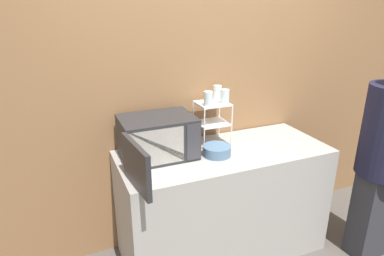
% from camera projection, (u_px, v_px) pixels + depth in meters
% --- Properties ---
extents(wall_back, '(8.00, 0.06, 2.60)m').
position_uv_depth(wall_back, '(204.00, 86.00, 2.73)').
color(wall_back, olive).
rests_on(wall_back, ground_plane).
extents(counter, '(1.58, 0.67, 0.89)m').
position_uv_depth(counter, '(223.00, 202.00, 2.70)').
color(counter, '#9E9993').
rests_on(counter, ground_plane).
extents(microwave, '(0.54, 0.77, 0.30)m').
position_uv_depth(microwave, '(157.00, 138.00, 2.38)').
color(microwave, '#262628').
rests_on(microwave, counter).
extents(dish_rack, '(0.24, 0.22, 0.33)m').
position_uv_depth(dish_rack, '(212.00, 114.00, 2.62)').
color(dish_rack, white).
rests_on(dish_rack, counter).
extents(glass_front_left, '(0.07, 0.07, 0.11)m').
position_uv_depth(glass_front_left, '(208.00, 99.00, 2.48)').
color(glass_front_left, silver).
rests_on(glass_front_left, dish_rack).
extents(glass_back_right, '(0.07, 0.07, 0.11)m').
position_uv_depth(glass_back_right, '(217.00, 92.00, 2.65)').
color(glass_back_right, silver).
rests_on(glass_back_right, dish_rack).
extents(glass_front_right, '(0.07, 0.07, 0.11)m').
position_uv_depth(glass_front_right, '(225.00, 97.00, 2.54)').
color(glass_front_right, silver).
rests_on(glass_front_right, dish_rack).
extents(bowl, '(0.20, 0.20, 0.07)m').
position_uv_depth(bowl, '(217.00, 151.00, 2.46)').
color(bowl, slate).
rests_on(bowl, counter).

